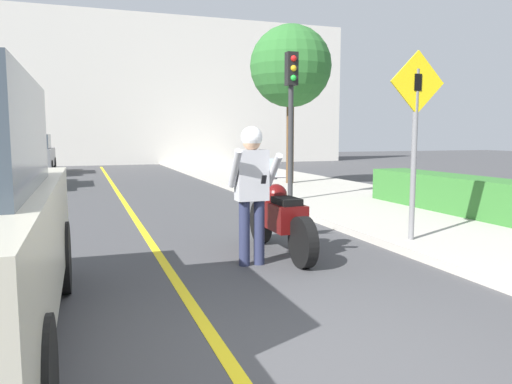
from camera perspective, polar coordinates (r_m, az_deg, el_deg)
The scene contains 12 objects.
ground_plane at distance 3.75m, azimuth 8.14°, elevation -19.90°, with size 80.00×80.00×0.00m, color #424244.
sidewalk_curb at distance 9.58m, azimuth 22.77°, elevation -3.62°, with size 4.40×44.00×0.12m.
road_center_line at distance 9.18m, azimuth -12.98°, elevation -4.05°, with size 0.12×36.00×0.01m.
building_backdrop at distance 29.12m, azimuth -16.52°, elevation 11.19°, with size 28.00×1.20×8.29m.
motorcycle at distance 6.99m, azimuth 2.69°, elevation -2.96°, with size 0.62×2.21×1.31m.
person_biker at distance 6.30m, azimuth -0.47°, elevation 1.34°, with size 0.59×0.48×1.77m.
crossing_sign at distance 7.65m, azimuth 17.74°, elevation 7.04°, with size 0.91×0.08×2.75m.
traffic_light at distance 11.87m, azimuth 4.05°, elevation 10.71°, with size 0.26×0.30×3.45m.
hedge_row at distance 11.08m, azimuth 21.14°, elevation -0.04°, with size 0.90×4.29×0.72m.
street_tree at distance 16.20m, azimuth 3.98°, elevation 14.08°, with size 2.56×2.56×4.97m.
parked_car_green at distance 17.36m, azimuth -26.73°, elevation 3.20°, with size 1.88×4.20×1.68m.
parked_car_grey at distance 23.05m, azimuth -24.42°, elevation 3.97°, with size 1.88×4.20×1.68m.
Camera 1 is at (-1.57, -2.97, 1.67)m, focal length 35.00 mm.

